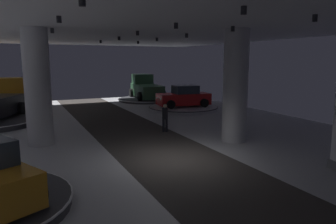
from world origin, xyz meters
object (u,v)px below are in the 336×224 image
display_platform_deep_right (147,99)px  display_platform_deep_left (17,106)px  column_right (235,86)px  pickup_truck_deep_right (146,89)px  display_platform_far_right (183,108)px  visitor_walking_near (165,116)px  column_left (38,87)px  display_car_far_right (184,97)px  pickup_truck_deep_left (15,93)px

display_platform_deep_right → display_platform_deep_left: size_ratio=1.00×
column_right → pickup_truck_deep_right: (1.92, 16.91, -1.57)m
display_platform_far_right → pickup_truck_deep_right: pickup_truck_deep_right is taller
column_right → display_platform_deep_right: size_ratio=0.97×
display_platform_far_right → visitor_walking_near: (-4.76, -6.72, 0.76)m
display_platform_far_right → display_platform_deep_left: (-12.32, 6.71, 0.04)m
column_left → visitor_walking_near: 6.78m
display_platform_deep_right → display_car_far_right: bearing=-84.5°
column_right → display_platform_deep_left: (-9.83, 16.74, -2.56)m
pickup_truck_deep_right → display_platform_deep_left: pickup_truck_deep_right is taller
pickup_truck_deep_right → display_platform_deep_right: bearing=-96.5°
column_left → pickup_truck_deep_right: column_left is taller
display_platform_far_right → column_left: bearing=-149.7°
column_right → display_car_far_right: (2.52, 10.03, -1.72)m
display_platform_deep_left → visitor_walking_near: (7.56, -13.43, 0.72)m
column_left → display_platform_far_right: bearing=30.3°
column_right → display_platform_deep_right: column_right is taller
pickup_truck_deep_right → column_left: bearing=-128.5°
column_right → pickup_truck_deep_left: size_ratio=1.01×
display_platform_deep_right → pickup_truck_deep_left: 11.79m
pickup_truck_deep_right → pickup_truck_deep_left: bearing=-177.6°
display_platform_deep_left → display_platform_far_right: bearing=-28.6°
display_platform_deep_left → pickup_truck_deep_left: bearing=-93.9°
pickup_truck_deep_right → column_right: bearing=-96.5°
column_left → display_platform_deep_left: size_ratio=0.97×
display_platform_far_right → display_platform_deep_left: size_ratio=0.99×
pickup_truck_deep_right → display_platform_far_right: bearing=-85.3°
column_right → display_platform_far_right: column_right is taller
display_platform_far_right → display_platform_deep_right: (-0.61, 6.56, -0.01)m
visitor_walking_near → pickup_truck_deep_right: bearing=72.9°
display_platform_deep_left → visitor_walking_near: visitor_walking_near is taller
display_platform_far_right → pickup_truck_deep_left: 13.94m
display_platform_deep_right → pickup_truck_deep_left: size_ratio=1.05×
column_left → display_car_far_right: (11.31, 6.58, -1.72)m
display_platform_far_right → display_platform_deep_left: display_platform_deep_left is taller
column_right → column_left: bearing=158.6°
visitor_walking_near → column_right: bearing=-55.5°
display_car_far_right → column_left: bearing=-149.8°
display_platform_far_right → display_car_far_right: 0.88m
column_right → pickup_truck_deep_left: (-9.85, 16.42, -1.47)m
pickup_truck_deep_left → visitor_walking_near: (7.58, -13.11, -0.37)m
pickup_truck_deep_left → display_platform_deep_right: bearing=0.9°
pickup_truck_deep_left → column_right: bearing=-59.0°
display_platform_deep_right → pickup_truck_deep_left: (-11.74, -0.18, 1.14)m
display_platform_deep_left → display_car_far_right: bearing=-28.5°
display_car_far_right → pickup_truck_deep_left: bearing=152.7°
visitor_walking_near → display_platform_deep_left: bearing=119.4°
pickup_truck_deep_left → display_car_far_right: bearing=-27.3°
column_left → display_platform_far_right: (11.28, 6.59, -2.60)m
column_right → display_platform_deep_right: bearing=83.5°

